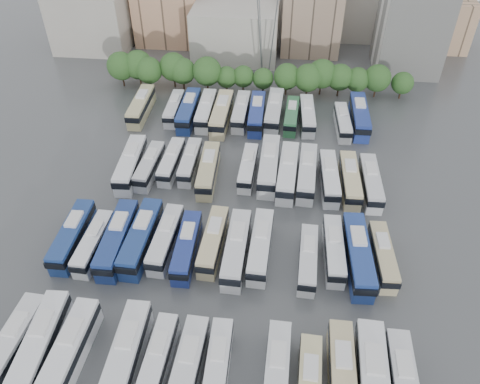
# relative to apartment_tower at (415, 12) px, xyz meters

# --- Properties ---
(ground) EXTENTS (220.00, 220.00, 0.00)m
(ground) POSITION_rel_apartment_tower_xyz_m (-34.00, -58.00, -13.00)
(ground) COLOR #424447
(ground) RESTS_ON ground
(tree_line) EXTENTS (65.22, 7.62, 7.90)m
(tree_line) POSITION_rel_apartment_tower_xyz_m (-36.17, -15.86, -8.64)
(tree_line) COLOR black
(tree_line) RESTS_ON ground
(city_buildings) EXTENTS (102.00, 35.00, 20.00)m
(city_buildings) POSITION_rel_apartment_tower_xyz_m (-41.46, 13.86, -5.13)
(city_buildings) COLOR #9E998E
(city_buildings) RESTS_ON ground
(apartment_tower) EXTENTS (14.00, 14.00, 26.00)m
(apartment_tower) POSITION_rel_apartment_tower_xyz_m (0.00, 0.00, 0.00)
(apartment_tower) COLOR silver
(apartment_tower) RESTS_ON ground
(bus_r0_s0) EXTENTS (3.22, 12.22, 3.80)m
(bus_r0_s0) POSITION_rel_apartment_tower_xyz_m (-55.49, -81.25, -11.13)
(bus_r0_s0) COLOR silver
(bus_r0_s0) RESTS_ON ground
(bus_r0_s1) EXTENTS (3.42, 13.00, 4.04)m
(bus_r0_s1) POSITION_rel_apartment_tower_xyz_m (-52.29, -81.08, -11.02)
(bus_r0_s1) COLOR white
(bus_r0_s1) RESTS_ON ground
(bus_r0_s2) EXTENTS (3.13, 12.74, 3.97)m
(bus_r0_s2) POSITION_rel_apartment_tower_xyz_m (-48.78, -81.65, -11.05)
(bus_r0_s2) COLOR white
(bus_r0_s2) RESTS_ON ground
(bus_r0_s4) EXTENTS (2.99, 13.10, 4.10)m
(bus_r0_s4) POSITION_rel_apartment_tower_xyz_m (-42.40, -81.56, -10.99)
(bus_r0_s4) COLOR silver
(bus_r0_s4) RESTS_ON ground
(bus_r0_s5) EXTENTS (2.72, 10.91, 3.40)m
(bus_r0_s5) POSITION_rel_apartment_tower_xyz_m (-38.93, -81.42, -11.33)
(bus_r0_s5) COLOR white
(bus_r0_s5) RESTS_ON ground
(bus_r0_s6) EXTENTS (3.11, 12.17, 3.79)m
(bus_r0_s6) POSITION_rel_apartment_tower_xyz_m (-35.45, -82.24, -11.14)
(bus_r0_s6) COLOR silver
(bus_r0_s6) RESTS_ON ground
(bus_r0_s7) EXTENTS (2.56, 11.04, 3.45)m
(bus_r0_s7) POSITION_rel_apartment_tower_xyz_m (-32.28, -81.52, -11.30)
(bus_r0_s7) COLOR silver
(bus_r0_s7) RESTS_ON ground
(bus_r0_s9) EXTENTS (2.86, 11.85, 3.70)m
(bus_r0_s9) POSITION_rel_apartment_tower_xyz_m (-25.91, -81.71, -11.18)
(bus_r0_s9) COLOR silver
(bus_r0_s9) RESTS_ON ground
(bus_r0_s11) EXTENTS (2.72, 12.17, 3.81)m
(bus_r0_s11) POSITION_rel_apartment_tower_xyz_m (-19.01, -81.12, -11.13)
(bus_r0_s11) COLOR #C6B788
(bus_r0_s11) RESTS_ON ground
(bus_r0_s12) EXTENTS (3.38, 13.74, 4.29)m
(bus_r0_s12) POSITION_rel_apartment_tower_xyz_m (-15.91, -81.76, -10.90)
(bus_r0_s12) COLOR silver
(bus_r0_s12) RESTS_ON ground
(bus_r1_s0) EXTENTS (2.81, 12.29, 3.85)m
(bus_r1_s0) POSITION_rel_apartment_tower_xyz_m (-55.33, -64.05, -11.11)
(bus_r1_s0) COLOR navy
(bus_r1_s0) RESTS_ON ground
(bus_r1_s1) EXTENTS (2.74, 10.91, 3.40)m
(bus_r1_s1) POSITION_rel_apartment_tower_xyz_m (-52.02, -64.91, -11.33)
(bus_r1_s1) COLOR white
(bus_r1_s1) RESTS_ON ground
(bus_r1_s2) EXTENTS (3.08, 13.19, 4.13)m
(bus_r1_s2) POSITION_rel_apartment_tower_xyz_m (-48.81, -64.13, -10.97)
(bus_r1_s2) COLOR navy
(bus_r1_s2) RESTS_ON ground
(bus_r1_s3) EXTENTS (3.28, 13.24, 4.13)m
(bus_r1_s3) POSITION_rel_apartment_tower_xyz_m (-45.59, -63.51, -10.97)
(bus_r1_s3) COLOR navy
(bus_r1_s3) RESTS_ON ground
(bus_r1_s4) EXTENTS (3.05, 11.70, 3.64)m
(bus_r1_s4) POSITION_rel_apartment_tower_xyz_m (-42.25, -63.16, -11.21)
(bus_r1_s4) COLOR silver
(bus_r1_s4) RESTS_ON ground
(bus_r1_s5) EXTENTS (2.74, 11.71, 3.66)m
(bus_r1_s5) POSITION_rel_apartment_tower_xyz_m (-39.03, -64.34, -11.20)
(bus_r1_s5) COLOR navy
(bus_r1_s5) RESTS_ON ground
(bus_r1_s6) EXTENTS (3.04, 11.75, 3.66)m
(bus_r1_s6) POSITION_rel_apartment_tower_xyz_m (-35.60, -62.88, -11.20)
(bus_r1_s6) COLOR #C9BA8A
(bus_r1_s6) RESTS_ON ground
(bus_r1_s7) EXTENTS (2.99, 12.76, 3.99)m
(bus_r1_s7) POSITION_rel_apartment_tower_xyz_m (-32.21, -64.12, -11.04)
(bus_r1_s7) COLOR silver
(bus_r1_s7) RESTS_ON ground
(bus_r1_s8) EXTENTS (3.02, 12.18, 3.80)m
(bus_r1_s8) POSITION_rel_apartment_tower_xyz_m (-29.00, -63.17, -11.14)
(bus_r1_s8) COLOR silver
(bus_r1_s8) RESTS_ON ground
(bus_r1_s10) EXTENTS (2.77, 10.89, 3.39)m
(bus_r1_s10) POSITION_rel_apartment_tower_xyz_m (-22.53, -64.68, -11.34)
(bus_r1_s10) COLOR silver
(bus_r1_s10) RESTS_ON ground
(bus_r1_s11) EXTENTS (2.73, 11.32, 3.53)m
(bus_r1_s11) POSITION_rel_apartment_tower_xyz_m (-19.02, -62.70, -11.26)
(bus_r1_s11) COLOR silver
(bus_r1_s11) RESTS_ON ground
(bus_r1_s12) EXTENTS (3.54, 13.49, 4.20)m
(bus_r1_s12) POSITION_rel_apartment_tower_xyz_m (-15.90, -63.58, -10.94)
(bus_r1_s12) COLOR navy
(bus_r1_s12) RESTS_ON ground
(bus_r1_s13) EXTENTS (2.95, 11.05, 3.43)m
(bus_r1_s13) POSITION_rel_apartment_tower_xyz_m (-12.52, -63.07, -11.31)
(bus_r1_s13) COLOR tan
(bus_r1_s13) RESTS_ON ground
(bus_r2_s1) EXTENTS (3.52, 13.27, 4.12)m
(bus_r2_s1) POSITION_rel_apartment_tower_xyz_m (-51.98, -46.97, -10.98)
(bus_r2_s1) COLOR silver
(bus_r2_s1) RESTS_ON ground
(bus_r2_s2) EXTENTS (2.92, 11.18, 3.48)m
(bus_r2_s2) POSITION_rel_apartment_tower_xyz_m (-48.85, -46.69, -11.29)
(bus_r2_s2) COLOR silver
(bus_r2_s2) RESTS_ON ground
(bus_r2_s3) EXTENTS (2.74, 10.96, 3.42)m
(bus_r2_s3) POSITION_rel_apartment_tower_xyz_m (-45.51, -45.03, -11.32)
(bus_r2_s3) COLOR silver
(bus_r2_s3) RESTS_ON ground
(bus_r2_s4) EXTENTS (2.40, 10.84, 3.40)m
(bus_r2_s4) POSITION_rel_apartment_tower_xyz_m (-42.36, -44.73, -11.33)
(bus_r2_s4) COLOR silver
(bus_r2_s4) RESTS_ON ground
(bus_r2_s5) EXTENTS (3.12, 12.49, 3.89)m
(bus_r2_s5) POSITION_rel_apartment_tower_xyz_m (-38.85, -47.01, -11.09)
(bus_r2_s5) COLOR tan
(bus_r2_s5) RESTS_ON ground
(bus_r2_s7) EXTENTS (2.65, 10.83, 3.38)m
(bus_r2_s7) POSITION_rel_apartment_tower_xyz_m (-32.42, -45.33, -11.34)
(bus_r2_s7) COLOR white
(bus_r2_s7) RESTS_ON ground
(bus_r2_s8) EXTENTS (3.10, 13.65, 4.27)m
(bus_r2_s8) POSITION_rel_apartment_tower_xyz_m (-28.97, -44.85, -10.90)
(bus_r2_s8) COLOR silver
(bus_r2_s8) RESTS_ON ground
(bus_r2_s9) EXTENTS (3.50, 13.35, 4.15)m
(bus_r2_s9) POSITION_rel_apartment_tower_xyz_m (-25.81, -46.35, -10.96)
(bus_r2_s9) COLOR silver
(bus_r2_s9) RESTS_ON ground
(bus_r2_s10) EXTENTS (3.43, 12.94, 4.02)m
(bus_r2_s10) POSITION_rel_apartment_tower_xyz_m (-22.67, -46.13, -11.03)
(bus_r2_s10) COLOR silver
(bus_r2_s10) RESTS_ON ground
(bus_r2_s11) EXTENTS (3.12, 12.00, 3.73)m
(bus_r2_s11) POSITION_rel_apartment_tower_xyz_m (-19.06, -46.87, -11.17)
(bus_r2_s11) COLOR white
(bus_r2_s11) RESTS_ON ground
(bus_r2_s12) EXTENTS (2.94, 12.19, 3.81)m
(bus_r2_s12) POSITION_rel_apartment_tower_xyz_m (-15.77, -47.06, -11.13)
(bus_r2_s12) COLOR beige
(bus_r2_s12) RESTS_ON ground
(bus_r2_s13) EXTENTS (2.84, 12.04, 3.76)m
(bus_r2_s13) POSITION_rel_apartment_tower_xyz_m (-12.53, -47.37, -11.15)
(bus_r2_s13) COLOR silver
(bus_r2_s13) RESTS_ON ground
(bus_r3_s0) EXTENTS (2.96, 12.84, 4.02)m
(bus_r3_s0) POSITION_rel_apartment_tower_xyz_m (-55.51, -27.77, -11.03)
(bus_r3_s0) COLOR #C2B985
(bus_r3_s0) RESTS_ON ground
(bus_r3_s2) EXTENTS (2.55, 11.00, 3.44)m
(bus_r3_s2) POSITION_rel_apartment_tower_xyz_m (-48.89, -27.41, -11.31)
(bus_r3_s2) COLOR silver
(bus_r3_s2) RESTS_ON ground
(bus_r3_s3) EXTENTS (2.88, 13.03, 4.09)m
(bus_r3_s3) POSITION_rel_apartment_tower_xyz_m (-45.76, -28.39, -10.99)
(bus_r3_s3) COLOR navy
(bus_r3_s3) RESTS_ON ground
(bus_r3_s4) EXTENTS (2.79, 12.40, 3.89)m
(bus_r3_s4) POSITION_rel_apartment_tower_xyz_m (-42.40, -27.93, -11.09)
(bus_r3_s4) COLOR white
(bus_r3_s4) RESTS_ON ground
(bus_r3_s5) EXTENTS (3.14, 13.55, 4.24)m
(bus_r3_s5) POSITION_rel_apartment_tower_xyz_m (-39.12, -29.03, -10.92)
(bus_r3_s5) COLOR beige
(bus_r3_s5) RESTS_ON ground
(bus_r3_s6) EXTENTS (2.75, 11.94, 3.74)m
(bus_r3_s6) POSITION_rel_apartment_tower_xyz_m (-35.52, -27.41, -11.17)
(bus_r3_s6) COLOR silver
(bus_r3_s6) RESTS_ON ground
(bus_r3_s7) EXTENTS (2.94, 12.76, 3.99)m
(bus_r3_s7) POSITION_rel_apartment_tower_xyz_m (-32.37, -28.08, -11.04)
(bus_r3_s7) COLOR navy
(bus_r3_s7) RESTS_ON ground
(bus_r3_s8) EXTENTS (3.35, 13.28, 4.14)m
(bus_r3_s8) POSITION_rel_apartment_tower_xyz_m (-29.04, -26.85, -10.97)
(bus_r3_s8) COLOR silver
(bus_r3_s8) RESTS_ON ground
(bus_r3_s9) EXTENTS (2.89, 11.16, 3.47)m
(bus_r3_s9) POSITION_rel_apartment_tower_xyz_m (-25.61, -27.79, -11.29)
(bus_r3_s9) COLOR #2E6C40
(bus_r3_s9) RESTS_ON ground
(bus_r3_s10) EXTENTS (3.16, 11.91, 3.70)m
(bus_r3_s10) POSITION_rel_apartment_tower_xyz_m (-22.56, -27.51, -11.18)
(bus_r3_s10) COLOR silver
(bus_r3_s10) RESTS_ON ground
(bus_r3_s12) EXTENTS (2.92, 10.93, 3.40)m
(bus_r3_s12) POSITION_rel_apartment_tower_xyz_m (-15.85, -29.00, -11.33)
(bus_r3_s12) COLOR silver
(bus_r3_s12) RESTS_ON ground
(bus_r3_s13) EXTENTS (3.02, 13.46, 4.22)m
(bus_r3_s13) POSITION_rel_apartment_tower_xyz_m (-12.59, -27.10, -10.93)
(bus_r3_s13) COLOR navy
(bus_r3_s13) RESTS_ON ground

